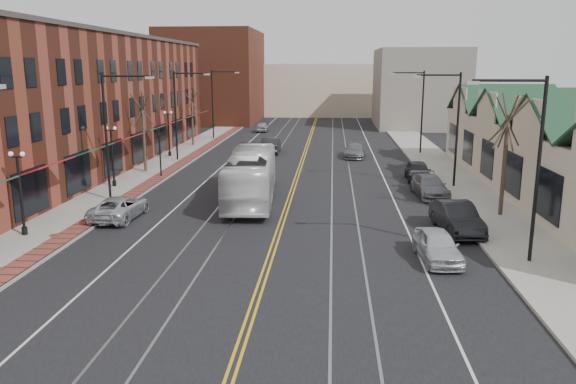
% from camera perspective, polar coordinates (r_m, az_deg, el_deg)
% --- Properties ---
extents(ground, '(160.00, 160.00, 0.00)m').
position_cam_1_polar(ground, '(20.32, -3.70, -12.15)').
color(ground, black).
rests_on(ground, ground).
extents(sidewalk_left, '(4.00, 120.00, 0.15)m').
position_cam_1_polar(sidewalk_left, '(41.85, -16.19, 0.48)').
color(sidewalk_left, gray).
rests_on(sidewalk_left, ground).
extents(sidewalk_right, '(4.00, 120.00, 0.15)m').
position_cam_1_polar(sidewalk_right, '(40.26, 17.73, -0.09)').
color(sidewalk_right, gray).
rests_on(sidewalk_right, ground).
extents(building_left, '(10.00, 50.00, 11.00)m').
position_cam_1_polar(building_left, '(50.29, -21.32, 8.33)').
color(building_left, brown).
rests_on(building_left, ground).
extents(building_right, '(8.00, 36.00, 4.60)m').
position_cam_1_polar(building_right, '(41.66, 26.00, 2.76)').
color(building_right, '#BAAB8F').
rests_on(building_right, ground).
extents(backdrop_left, '(14.00, 18.00, 14.00)m').
position_cam_1_polar(backdrop_left, '(90.24, -7.61, 11.53)').
color(backdrop_left, brown).
rests_on(backdrop_left, ground).
extents(backdrop_mid, '(22.00, 14.00, 9.00)m').
position_cam_1_polar(backdrop_mid, '(103.37, 3.06, 10.36)').
color(backdrop_mid, '#BAAB8F').
rests_on(backdrop_mid, ground).
extents(backdrop_right, '(12.00, 16.00, 11.00)m').
position_cam_1_polar(backdrop_right, '(84.21, 13.11, 10.23)').
color(backdrop_right, slate).
rests_on(backdrop_right, ground).
extents(streetlight_l_1, '(3.33, 0.25, 8.00)m').
position_cam_1_polar(streetlight_l_1, '(37.09, -17.42, 6.65)').
color(streetlight_l_1, black).
rests_on(streetlight_l_1, sidewalk_left).
extents(streetlight_l_2, '(3.33, 0.25, 8.00)m').
position_cam_1_polar(streetlight_l_2, '(52.23, -10.90, 8.56)').
color(streetlight_l_2, black).
rests_on(streetlight_l_2, sidewalk_left).
extents(streetlight_l_3, '(3.33, 0.25, 8.00)m').
position_cam_1_polar(streetlight_l_3, '(67.76, -7.31, 9.55)').
color(streetlight_l_3, black).
rests_on(streetlight_l_3, sidewalk_left).
extents(streetlight_r_0, '(3.33, 0.25, 8.00)m').
position_cam_1_polar(streetlight_r_0, '(25.88, 23.28, 3.86)').
color(streetlight_r_0, black).
rests_on(streetlight_r_0, sidewalk_right).
extents(streetlight_r_1, '(3.33, 0.25, 8.00)m').
position_cam_1_polar(streetlight_r_1, '(41.25, 16.27, 7.27)').
color(streetlight_r_1, black).
rests_on(streetlight_r_1, sidewalk_right).
extents(streetlight_r_2, '(3.33, 0.25, 8.00)m').
position_cam_1_polar(streetlight_r_2, '(56.98, 13.07, 8.78)').
color(streetlight_r_2, black).
rests_on(streetlight_r_2, sidewalk_right).
extents(lamppost_l_1, '(0.84, 0.28, 4.27)m').
position_cam_1_polar(lamppost_l_1, '(31.15, -25.50, -0.31)').
color(lamppost_l_1, black).
rests_on(lamppost_l_1, sidewalk_left).
extents(lamppost_l_2, '(0.84, 0.28, 4.27)m').
position_cam_1_polar(lamppost_l_2, '(41.77, -17.39, 3.35)').
color(lamppost_l_2, black).
rests_on(lamppost_l_2, sidewalk_left).
extents(lamppost_l_3, '(0.84, 0.28, 4.27)m').
position_cam_1_polar(lamppost_l_3, '(54.88, -12.01, 5.73)').
color(lamppost_l_3, black).
rests_on(lamppost_l_3, sidewalk_left).
extents(tree_left_near, '(1.78, 1.37, 6.48)m').
position_cam_1_polar(tree_left_near, '(47.07, -14.46, 6.12)').
color(tree_left_near, '#382B21').
rests_on(tree_left_near, sidewalk_left).
extents(tree_left_far, '(1.66, 1.28, 6.02)m').
position_cam_1_polar(tree_left_far, '(62.37, -9.71, 7.61)').
color(tree_left_far, '#382B21').
rests_on(tree_left_far, sidewalk_left).
extents(tree_right_mid, '(1.90, 1.46, 6.93)m').
position_cam_1_polar(tree_right_mid, '(34.04, 21.20, 3.72)').
color(tree_right_mid, '#382B21').
rests_on(tree_right_mid, sidewalk_right).
extents(manhole_far, '(0.60, 0.60, 0.02)m').
position_cam_1_polar(manhole_far, '(30.87, -22.56, -4.07)').
color(manhole_far, '#592D19').
rests_on(manhole_far, sidewalk_left).
extents(traffic_signal, '(0.18, 0.15, 3.80)m').
position_cam_1_polar(traffic_signal, '(44.74, -12.89, 4.37)').
color(traffic_signal, black).
rests_on(traffic_signal, sidewalk_left).
extents(transit_bus, '(3.59, 11.90, 3.27)m').
position_cam_1_polar(transit_bus, '(36.12, -3.77, 1.61)').
color(transit_bus, silver).
rests_on(transit_bus, ground).
extents(parked_suv, '(2.35, 4.84, 1.33)m').
position_cam_1_polar(parked_suv, '(33.39, -16.74, -1.52)').
color(parked_suv, silver).
rests_on(parked_suv, ground).
extents(parked_car_a, '(1.96, 4.20, 1.39)m').
position_cam_1_polar(parked_car_a, '(26.03, 14.93, -5.29)').
color(parked_car_a, silver).
rests_on(parked_car_a, ground).
extents(parked_car_b, '(2.18, 4.94, 1.58)m').
position_cam_1_polar(parked_car_b, '(30.65, 16.76, -2.52)').
color(parked_car_b, black).
rests_on(parked_car_b, ground).
extents(parked_car_c, '(2.30, 4.91, 1.39)m').
position_cam_1_polar(parked_car_c, '(38.75, 14.19, 0.58)').
color(parked_car_c, slate).
rests_on(parked_car_c, ground).
extents(parked_car_d, '(1.88, 4.41, 1.48)m').
position_cam_1_polar(parked_car_d, '(43.89, 13.07, 2.08)').
color(parked_car_d, black).
rests_on(parked_car_d, ground).
extents(distant_car_left, '(1.75, 4.83, 1.58)m').
position_cam_1_polar(distant_car_left, '(56.51, -1.74, 4.75)').
color(distant_car_left, black).
rests_on(distant_car_left, ground).
extents(distant_car_right, '(2.28, 4.67, 1.31)m').
position_cam_1_polar(distant_car_right, '(54.24, 6.81, 4.19)').
color(distant_car_right, slate).
rests_on(distant_car_right, ground).
extents(distant_car_far, '(1.61, 3.90, 1.32)m').
position_cam_1_polar(distant_car_far, '(75.67, -2.60, 6.63)').
color(distant_car_far, '#A0A1A7').
rests_on(distant_car_far, ground).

